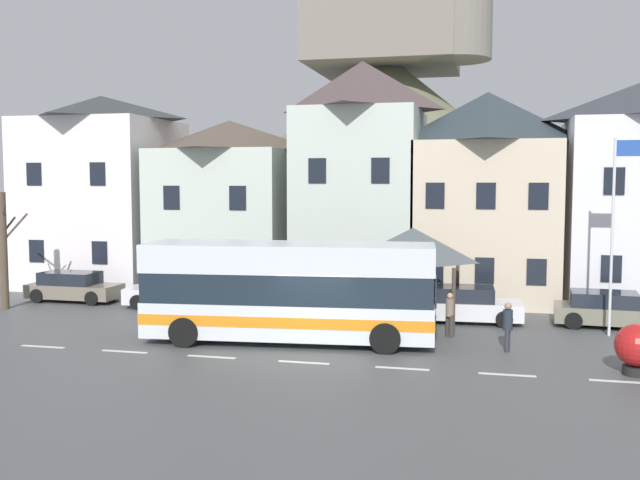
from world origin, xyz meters
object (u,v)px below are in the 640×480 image
parked_car_03 (73,287)px  flagpole (615,222)px  townhouse_02 (362,179)px  harbour_buoy (637,347)px  pedestrian_00 (450,314)px  bus_shelter (413,245)px  townhouse_00 (103,191)px  townhouse_01 (230,206)px  public_bench (361,299)px  townhouse_03 (486,197)px  transit_bus (289,293)px  parked_car_00 (176,291)px  parked_car_01 (464,305)px  hilltop_castle (385,150)px  parked_car_02 (608,310)px  pedestrian_01 (508,324)px  bare_tree_00 (3,249)px

parked_car_03 → flagpole: flagpole is taller
townhouse_02 → harbour_buoy: 16.94m
townhouse_02 → pedestrian_00: size_ratio=7.15×
bus_shelter → parked_car_03: 15.91m
townhouse_00 → bus_shelter: bearing=-21.4°
townhouse_01 → public_bench: bearing=-29.4°
townhouse_01 → townhouse_03: 12.64m
parked_car_03 → townhouse_01: bearing=42.7°
flagpole → transit_bus: bearing=-161.8°
parked_car_00 → pedestrian_00: size_ratio=2.79×
townhouse_01 → public_bench: 9.40m
townhouse_00 → parked_car_01: size_ratio=2.26×
hilltop_castle → parked_car_02: hilltop_castle is taller
townhouse_01 → pedestrian_00: size_ratio=5.44×
pedestrian_01 → bare_tree_00: (-20.91, 2.98, 1.73)m
townhouse_01 → townhouse_00: bearing=179.3°
transit_bus → parked_car_01: (5.69, 4.91, -1.03)m
townhouse_02 → townhouse_03: townhouse_02 is taller
townhouse_02 → hilltop_castle: bearing=94.7°
parked_car_02 → harbour_buoy: size_ratio=2.79×
bus_shelter → bare_tree_00: bare_tree_00 is taller
hilltop_castle → bus_shelter: (4.59, -24.01, -4.69)m
townhouse_02 → flagpole: townhouse_02 is taller
townhouse_02 → flagpole: size_ratio=1.60×
parked_car_01 → parked_car_03: bearing=174.4°
pedestrian_00 → bare_tree_00: bearing=176.5°
hilltop_castle → pedestrian_01: (8.09, -27.97, -6.84)m
hilltop_castle → townhouse_02: bearing=-85.3°
parked_car_00 → pedestrian_01: pedestrian_01 is taller
transit_bus → flagpole: (10.92, 3.59, 2.35)m
townhouse_01 → parked_car_03: size_ratio=2.01×
hilltop_castle → transit_bus: 28.91m
townhouse_00 → parked_car_00: size_ratio=2.27×
townhouse_02 → parked_car_01: townhouse_02 is taller
parked_car_03 → townhouse_03: bearing=16.0°
townhouse_02 → parked_car_01: bearing=-49.6°
townhouse_01 → harbour_buoy: (16.94, -12.61, -3.46)m
bus_shelter → parked_car_01: bus_shelter is taller
flagpole → bare_tree_00: size_ratio=1.32×
hilltop_castle → public_bench: bearing=-84.3°
townhouse_01 → pedestrian_00: bearing=-37.3°
townhouse_01 → bus_shelter: townhouse_01 is taller
parked_car_00 → townhouse_02: bearing=-150.7°
townhouse_03 → parked_car_00: 14.76m
hilltop_castle → transit_bus: bearing=-88.3°
parked_car_02 → townhouse_01: bearing=165.7°
bus_shelter → parked_car_02: size_ratio=0.91×
townhouse_03 → hilltop_castle: bearing=112.6°
flagpole → bare_tree_00: 24.62m
parked_car_03 → harbour_buoy: 23.86m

